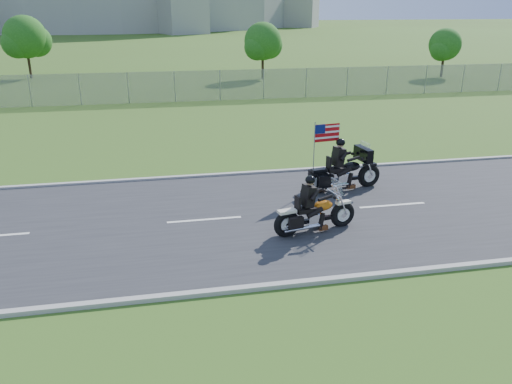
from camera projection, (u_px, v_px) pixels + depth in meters
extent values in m
plane|color=#344C17|center=(270.00, 216.00, 15.19)|extent=(420.00, 420.00, 0.00)
cube|color=#28282B|center=(270.00, 215.00, 15.19)|extent=(120.00, 8.00, 0.04)
cube|color=#9E9B93|center=(247.00, 173.00, 18.90)|extent=(120.00, 0.18, 0.12)
cube|color=#9E9B93|center=(308.00, 282.00, 11.45)|extent=(120.00, 0.18, 0.12)
cube|color=gray|center=(128.00, 88.00, 32.33)|extent=(60.00, 0.03, 2.00)
cylinder|color=#382316|center=(263.00, 64.00, 43.40)|extent=(0.22, 0.22, 2.52)
sphere|color=#205216|center=(263.00, 41.00, 42.74)|extent=(3.20, 3.20, 3.20)
sphere|color=#205216|center=(269.00, 45.00, 43.42)|extent=(2.40, 2.40, 2.40)
sphere|color=#205216|center=(257.00, 47.00, 42.43)|extent=(2.24, 2.24, 2.24)
cylinder|color=#382316|center=(29.00, 62.00, 43.45)|extent=(0.22, 0.22, 2.80)
sphere|color=#205216|center=(25.00, 37.00, 42.71)|extent=(3.60, 3.60, 3.60)
sphere|color=#205216|center=(36.00, 41.00, 43.48)|extent=(2.70, 2.70, 2.70)
sphere|color=#205216|center=(17.00, 43.00, 42.36)|extent=(2.52, 2.52, 2.52)
cylinder|color=#382316|center=(443.00, 64.00, 44.48)|extent=(0.22, 0.22, 2.24)
sphere|color=#205216|center=(445.00, 44.00, 43.89)|extent=(2.80, 2.80, 2.80)
sphere|color=#205216|center=(448.00, 48.00, 44.49)|extent=(2.10, 2.10, 2.10)
sphere|color=#205216|center=(441.00, 50.00, 43.62)|extent=(1.96, 1.96, 1.96)
torus|color=black|center=(342.00, 214.00, 14.31)|extent=(0.80, 0.34, 0.78)
torus|color=black|center=(287.00, 224.00, 13.67)|extent=(0.80, 0.34, 0.78)
ellipsoid|color=#CF670F|center=(323.00, 205.00, 13.94)|extent=(0.64, 0.45, 0.29)
cube|color=black|center=(306.00, 210.00, 13.76)|extent=(0.63, 0.43, 0.13)
cube|color=black|center=(308.00, 196.00, 13.63)|extent=(0.33, 0.46, 0.58)
sphere|color=black|center=(310.00, 180.00, 13.49)|extent=(0.33, 0.33, 0.28)
cube|color=silver|center=(337.00, 187.00, 13.92)|extent=(0.14, 0.48, 0.42)
torus|color=black|center=(369.00, 175.00, 17.47)|extent=(0.87, 0.33, 0.85)
torus|color=black|center=(319.00, 182.00, 16.86)|extent=(0.87, 0.33, 0.85)
ellipsoid|color=black|center=(351.00, 166.00, 17.10)|extent=(0.69, 0.46, 0.32)
cube|color=black|center=(336.00, 169.00, 16.93)|extent=(0.67, 0.43, 0.14)
cube|color=black|center=(338.00, 157.00, 16.79)|extent=(0.34, 0.49, 0.63)
sphere|color=black|center=(341.00, 142.00, 16.63)|extent=(0.35, 0.35, 0.31)
cube|color=black|center=(363.00, 154.00, 17.09)|extent=(0.39, 0.94, 0.46)
cube|color=#B70C11|center=(327.00, 133.00, 16.60)|extent=(0.91, 0.16, 0.59)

